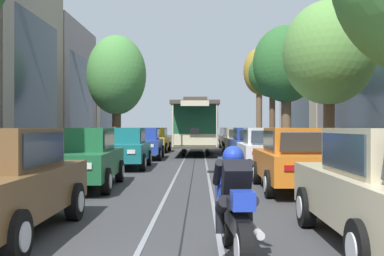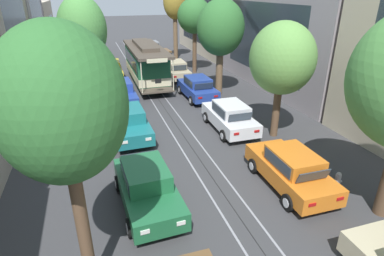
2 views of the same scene
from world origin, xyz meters
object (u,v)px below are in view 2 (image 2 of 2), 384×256
(parked_car_orange_second_right, at_px, (291,169))
(street_tree_kerb_left_near, at_px, (62,107))
(street_tree_kerb_right_fourth, at_px, (195,17))
(fire_hydrant, at_px, (337,182))
(parked_car_teal_mid_left, at_px, (129,123))
(parked_car_grey_far_right, at_px, (152,48))
(street_tree_kerb_left_second, at_px, (82,29))
(street_tree_kerb_right_far, at_px, (175,3))
(parked_car_brown_sixth_right, at_px, (162,57))
(parked_car_yellow_fifth_left, at_px, (111,70))
(street_tree_kerb_right_mid, at_px, (221,29))
(street_tree_kerb_right_second, at_px, (282,59))
(parked_car_blue_fourth_right, at_px, (197,88))
(parked_car_blue_fourth_left, at_px, (121,92))
(cable_car_trolley, at_px, (146,63))
(parked_car_white_mid_right, at_px, (230,116))
(parked_car_green_second_left, at_px, (147,187))
(parked_car_beige_fifth_right, at_px, (176,70))

(parked_car_orange_second_right, height_order, street_tree_kerb_left_near, street_tree_kerb_left_near)
(street_tree_kerb_right_fourth, relative_size, fire_hydrant, 7.87)
(parked_car_teal_mid_left, bearing_deg, street_tree_kerb_left_near, -103.50)
(parked_car_teal_mid_left, height_order, parked_car_grey_far_right, same)
(street_tree_kerb_left_second, bearing_deg, street_tree_kerb_right_far, 46.80)
(parked_car_brown_sixth_right, xyz_separation_m, street_tree_kerb_right_far, (2.22, 2.94, 5.07))
(parked_car_yellow_fifth_left, bearing_deg, parked_car_orange_second_right, -73.98)
(street_tree_kerb_right_mid, bearing_deg, fire_hydrant, -91.32)
(parked_car_grey_far_right, height_order, street_tree_kerb_right_second, street_tree_kerb_right_second)
(street_tree_kerb_right_fourth, bearing_deg, parked_car_teal_mid_left, -121.58)
(parked_car_blue_fourth_right, bearing_deg, parked_car_grey_far_right, 89.99)
(parked_car_yellow_fifth_left, relative_size, street_tree_kerb_right_far, 0.56)
(fire_hydrant, bearing_deg, street_tree_kerb_right_far, 88.65)
(parked_car_blue_fourth_left, xyz_separation_m, street_tree_kerb_right_fourth, (7.58, 7.01, 4.22))
(parked_car_blue_fourth_left, distance_m, cable_car_trolley, 5.50)
(parked_car_blue_fourth_right, bearing_deg, parked_car_yellow_fifth_left, 127.07)
(parked_car_teal_mid_left, xyz_separation_m, street_tree_kerb_right_fourth, (7.70, 12.53, 4.22))
(cable_car_trolley, relative_size, fire_hydrant, 10.88)
(parked_car_grey_far_right, bearing_deg, parked_car_brown_sixth_right, -90.14)
(parked_car_orange_second_right, relative_size, parked_car_brown_sixth_right, 0.99)
(street_tree_kerb_left_near, relative_size, street_tree_kerb_right_fourth, 1.03)
(street_tree_kerb_left_second, height_order, street_tree_kerb_right_fourth, street_tree_kerb_left_second)
(parked_car_brown_sixth_right, height_order, street_tree_kerb_right_far, street_tree_kerb_right_far)
(parked_car_blue_fourth_left, distance_m, parked_car_white_mid_right, 8.26)
(parked_car_grey_far_right, relative_size, street_tree_kerb_right_far, 0.56)
(parked_car_green_second_left, height_order, street_tree_kerb_right_mid, street_tree_kerb_right_mid)
(street_tree_kerb_left_near, xyz_separation_m, street_tree_kerb_right_mid, (9.56, 14.74, -0.36))
(street_tree_kerb_right_second, bearing_deg, parked_car_orange_second_right, -113.86)
(parked_car_brown_sixth_right, height_order, street_tree_kerb_right_mid, street_tree_kerb_right_mid)
(parked_car_brown_sixth_right, bearing_deg, street_tree_kerb_left_second, -135.41)
(street_tree_kerb_right_mid, height_order, street_tree_kerb_right_fourth, street_tree_kerb_right_mid)
(street_tree_kerb_right_second, xyz_separation_m, fire_hydrant, (-0.38, -5.30, -3.71))
(parked_car_beige_fifth_right, xyz_separation_m, parked_car_grey_far_right, (0.10, 11.56, 0.00))
(parked_car_green_second_left, distance_m, street_tree_kerb_left_near, 5.63)
(parked_car_teal_mid_left, xyz_separation_m, parked_car_blue_fourth_left, (0.12, 5.52, 0.00))
(parked_car_orange_second_right, relative_size, parked_car_white_mid_right, 1.00)
(street_tree_kerb_right_second, height_order, fire_hydrant, street_tree_kerb_right_second)
(street_tree_kerb_right_mid, bearing_deg, parked_car_white_mid_right, -106.78)
(parked_car_blue_fourth_right, distance_m, street_tree_kerb_right_far, 15.33)
(parked_car_blue_fourth_right, bearing_deg, parked_car_green_second_left, -116.75)
(parked_car_blue_fourth_left, bearing_deg, street_tree_kerb_left_second, 118.63)
(parked_car_brown_sixth_right, distance_m, fire_hydrant, 23.96)
(parked_car_yellow_fifth_left, distance_m, parked_car_blue_fourth_right, 9.07)
(parked_car_blue_fourth_left, distance_m, parked_car_yellow_fifth_left, 6.77)
(street_tree_kerb_right_far, bearing_deg, parked_car_grey_far_right, 126.38)
(parked_car_blue_fourth_left, xyz_separation_m, parked_car_blue_fourth_right, (5.37, -0.48, 0.00))
(parked_car_white_mid_right, xyz_separation_m, fire_hydrant, (1.62, -6.70, -0.38))
(parked_car_beige_fifth_right, height_order, parked_car_brown_sixth_right, same)
(parked_car_orange_second_right, height_order, parked_car_beige_fifth_right, same)
(parked_car_blue_fourth_left, distance_m, street_tree_kerb_right_far, 16.55)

